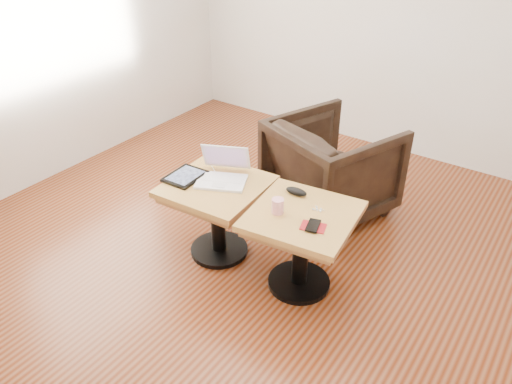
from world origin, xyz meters
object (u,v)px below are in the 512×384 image
Objects in this scene: side_table_left at (217,202)px; side_table_right at (302,232)px; laptop at (223,173)px; armchair at (332,167)px; striped_cup at (278,206)px.

side_table_right is (0.63, 0.03, 0.00)m from side_table_left.
armchair is at bearing 41.52° from laptop.
side_table_left is 0.79× the size of armchair.
side_table_left is 1.57× the size of laptop.
laptop reaches higher than side_table_left.
side_table_right is 0.66m from laptop.
laptop reaches higher than side_table_right.
side_table_right is at bearing 126.75° from armchair.
side_table_right is 7.33× the size of striped_cup.
side_table_left is 0.54m from striped_cup.
armchair is at bearing 64.45° from side_table_left.
armchair is (0.37, 0.85, -0.22)m from laptop.
armchair is (-0.26, 0.89, -0.04)m from side_table_right.
armchair is at bearing 99.16° from side_table_right.
striped_cup is (0.51, -0.12, 0.00)m from laptop.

